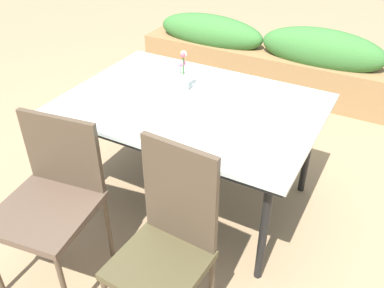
% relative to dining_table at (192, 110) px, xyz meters
% --- Properties ---
extents(ground_plane, '(12.00, 12.00, 0.00)m').
position_rel_dining_table_xyz_m(ground_plane, '(-0.04, 0.03, -0.71)').
color(ground_plane, '#9E7F5B').
extents(dining_table, '(1.56, 1.09, 0.76)m').
position_rel_dining_table_xyz_m(dining_table, '(0.00, 0.00, 0.00)').
color(dining_table, silver).
rests_on(dining_table, ground).
extents(chair_near_right, '(0.42, 0.42, 1.02)m').
position_rel_dining_table_xyz_m(chair_near_right, '(0.35, -0.88, -0.14)').
color(chair_near_right, '#494128').
rests_on(chair_near_right, ground).
extents(chair_near_left, '(0.55, 0.55, 0.93)m').
position_rel_dining_table_xyz_m(chair_near_left, '(-0.36, -0.88, -0.16)').
color(chair_near_left, brown).
rests_on(chair_near_left, ground).
extents(flower_vase, '(0.08, 0.08, 0.27)m').
position_rel_dining_table_xyz_m(flower_vase, '(-0.13, 0.12, 0.15)').
color(flower_vase, silver).
rests_on(flower_vase, dining_table).
extents(planter_box, '(2.59, 0.38, 0.73)m').
position_rel_dining_table_xyz_m(planter_box, '(-0.19, 1.86, -0.37)').
color(planter_box, olive).
rests_on(planter_box, ground).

